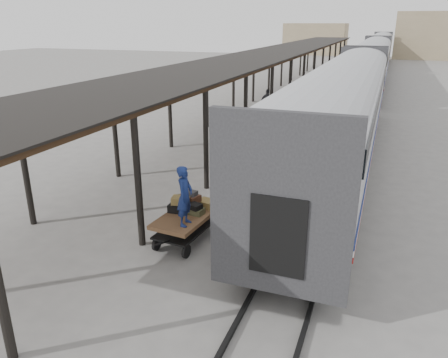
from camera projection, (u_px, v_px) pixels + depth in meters
ground at (209, 224)px, 14.37m from camera, size 160.00×160.00×0.00m
train at (371, 61)px, 42.21m from camera, size 3.45×76.01×4.01m
canopy at (282, 52)px, 35.29m from camera, size 4.90×64.30×4.15m
rails at (369, 88)px, 43.28m from camera, size 1.54×150.00×0.12m
building_left at (316, 39)px, 88.93m from camera, size 12.00×8.00×6.00m
baggage_cart at (188, 220)px, 13.10m from camera, size 1.47×2.51×0.86m
suitcase_stack at (191, 203)px, 13.28m from camera, size 1.33×1.13×0.56m
luggage_tug at (281, 105)px, 31.96m from camera, size 1.23×1.53×1.18m
porter at (185, 196)px, 12.07m from camera, size 0.46×0.66×1.73m
pedestrian at (267, 102)px, 30.83m from camera, size 1.08×0.46×1.83m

